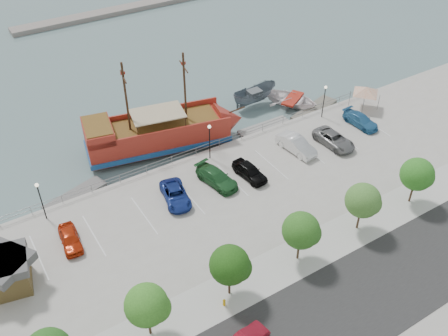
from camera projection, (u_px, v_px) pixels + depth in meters
ground at (243, 198)px, 50.96m from camera, size 160.00×160.00×0.00m
street at (354, 301)px, 39.64m from camera, size 100.00×8.00×0.04m
sidewalk at (306, 253)px, 43.65m from camera, size 100.00×4.00×0.05m
seawall_railing at (204, 148)px, 55.24m from camera, size 50.00×0.06×1.00m
far_shore at (122, 10)px, 91.67m from camera, size 40.00×3.00×0.80m
pirate_ship at (169, 132)px, 57.05m from camera, size 19.08×8.62×11.83m
patrol_boat at (254, 97)px, 64.68m from camera, size 6.44×2.51×2.48m
speedboat at (292, 101)px, 64.96m from camera, size 7.33×8.04×1.36m
dock_west at (75, 196)px, 50.95m from camera, size 6.94×3.78×0.38m
dock_mid at (265, 128)px, 60.91m from camera, size 6.84×2.02×0.39m
dock_east at (314, 110)px, 64.17m from camera, size 7.93×4.25×0.44m
shed at (6, 272)px, 39.86m from camera, size 4.49×4.49×3.14m
canopy_tent at (367, 87)px, 61.31m from camera, size 4.34×4.34×3.37m
fire_hydrant at (224, 302)px, 39.13m from camera, size 0.24×0.24×0.70m
lamp_post_left at (40, 195)px, 45.36m from camera, size 0.36×0.36×4.28m
lamp_post_mid at (210, 136)px, 52.88m from camera, size 0.36×0.36×4.28m
lamp_post_right at (325, 96)px, 59.57m from camera, size 0.36×0.36×4.28m
tree_b at (149, 306)px, 35.37m from camera, size 3.30×3.20×5.00m
tree_c at (232, 266)px, 38.30m from camera, size 3.30×3.20×5.00m
tree_d at (303, 231)px, 41.22m from camera, size 3.30×3.20×5.00m
tree_e at (364, 201)px, 44.15m from camera, size 3.30×3.20×5.00m
tree_f at (419, 175)px, 47.08m from camera, size 3.30×3.20×5.00m
parked_car_a at (70, 239)px, 44.13m from camera, size 2.01×4.17×1.37m
parked_car_c at (176, 195)px, 48.80m from camera, size 3.20×5.27×1.37m
parked_car_d at (217, 178)px, 50.83m from camera, size 3.03×5.43×1.49m
parked_car_e at (250, 171)px, 51.64m from camera, size 2.18×4.54×1.50m
parked_car_f at (296, 145)px, 55.25m from camera, size 2.30×5.23×1.67m
parked_car_g at (334, 139)px, 56.24m from camera, size 2.69×5.36×1.46m
parked_car_h at (361, 120)px, 59.50m from camera, size 2.19×4.85×1.38m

